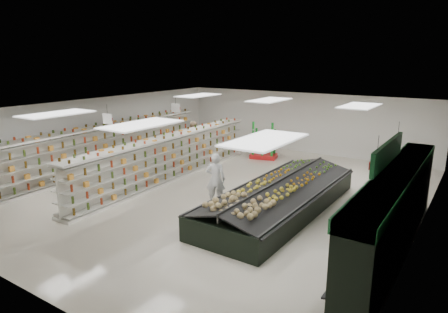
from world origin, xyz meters
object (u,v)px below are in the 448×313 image
Objects in this scene: gondola_center at (169,160)px; produce_island at (280,196)px; gondola_left at (111,147)px; soda_endcap at (264,142)px; shopper_main at (216,179)px; shopper_background at (194,139)px.

produce_island is (5.44, -0.65, -0.35)m from gondola_center.
gondola_left is at bearing 176.05° from produce_island.
shopper_main is at bearing -75.78° from soda_endcap.
gondola_left is at bearing 178.74° from gondola_center.
shopper_main reaches higher than soda_endcap.
soda_endcap is at bearing 71.69° from gondola_center.
shopper_main is at bearing -150.49° from shopper_background.
soda_endcap is at bearing -76.44° from shopper_background.
gondola_left is 4.27m from shopper_background.
shopper_main is 1.02× the size of shopper_background.
gondola_center reaches higher than produce_island.
produce_island is 3.99× the size of shopper_main.
shopper_background is at bearing 59.93° from gondola_left.
gondola_left is at bearing 138.42° from shopper_background.
gondola_center reaches higher than shopper_main.
gondola_center reaches higher than soda_endcap.
gondola_center is at bearing -171.29° from shopper_background.
produce_island is at bearing -136.19° from shopper_background.
gondola_left is 7.51m from soda_endcap.
gondola_left is 6.85× the size of soda_endcap.
shopper_background is (-3.19, -1.66, 0.08)m from soda_endcap.
shopper_background is (-7.02, 4.41, 0.42)m from produce_island.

